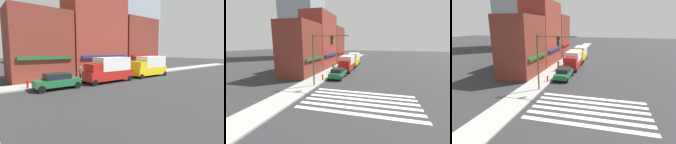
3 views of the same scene
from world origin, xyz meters
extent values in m
cube|color=maroon|center=(9.40, 11.50, 4.50)|extent=(7.57, 5.00, 9.01)
cube|color=#1E592D|center=(9.40, 8.85, 3.00)|extent=(6.44, 0.30, 0.40)
cube|color=maroon|center=(18.14, 11.50, 5.98)|extent=(9.50, 5.00, 11.96)
cube|color=navy|center=(18.14, 8.85, 3.00)|extent=(8.07, 0.30, 0.40)
cube|color=maroon|center=(27.31, 11.50, 4.94)|extent=(8.12, 5.00, 9.88)
cube|color=maroon|center=(27.31, 8.85, 3.00)|extent=(6.91, 0.30, 0.40)
cube|color=#1E6638|center=(8.88, 4.70, 0.69)|extent=(4.44, 1.90, 0.70)
cube|color=black|center=(8.88, 4.70, 1.31)|extent=(2.46, 1.71, 0.55)
cylinder|color=black|center=(7.09, 5.60, 0.34)|extent=(0.68, 0.22, 0.68)
cylinder|color=black|center=(7.09, 3.80, 0.34)|extent=(0.68, 0.22, 0.68)
cylinder|color=black|center=(10.67, 5.60, 0.34)|extent=(0.68, 0.22, 0.68)
cylinder|color=black|center=(10.67, 3.80, 0.34)|extent=(0.68, 0.22, 0.68)
cube|color=#B21E19|center=(15.38, 4.70, 0.89)|extent=(6.22, 2.25, 1.10)
cube|color=silver|center=(16.00, 4.70, 2.24)|extent=(4.36, 2.24, 1.60)
cube|color=#B21E19|center=(13.39, 4.70, 1.89)|extent=(1.75, 2.10, 0.90)
cylinder|color=black|center=(12.68, 5.80, 0.34)|extent=(0.68, 0.22, 0.68)
cylinder|color=black|center=(12.68, 3.60, 0.34)|extent=(0.68, 0.22, 0.68)
cylinder|color=black|center=(18.07, 5.80, 0.34)|extent=(0.68, 0.22, 0.68)
cylinder|color=black|center=(18.07, 3.60, 0.34)|extent=(0.68, 0.22, 0.68)
cube|color=yellow|center=(23.07, 4.70, 0.89)|extent=(6.23, 2.30, 1.10)
cube|color=silver|center=(23.69, 4.70, 2.24)|extent=(4.37, 2.27, 1.60)
cube|color=yellow|center=(21.09, 4.70, 1.89)|extent=(1.77, 2.12, 0.90)
cylinder|color=black|center=(20.38, 5.80, 0.34)|extent=(0.68, 0.22, 0.68)
cylinder|color=black|center=(20.38, 3.60, 0.34)|extent=(0.68, 0.22, 0.68)
cylinder|color=black|center=(25.76, 5.80, 0.34)|extent=(0.68, 0.22, 0.68)
cylinder|color=black|center=(25.76, 3.60, 0.34)|extent=(0.68, 0.22, 0.68)
cylinder|color=#23232D|center=(19.48, 7.58, 0.57)|extent=(0.26, 0.26, 0.85)
cylinder|color=slate|center=(19.48, 7.58, 1.35)|extent=(0.32, 0.32, 0.70)
sphere|color=tan|center=(19.48, 7.58, 1.81)|extent=(0.22, 0.22, 0.22)
cylinder|color=#23232D|center=(22.29, 8.26, 0.57)|extent=(0.26, 0.26, 0.85)
cylinder|color=red|center=(22.29, 8.26, 1.35)|extent=(0.32, 0.32, 0.70)
sphere|color=tan|center=(22.29, 8.26, 1.81)|extent=(0.22, 0.22, 0.22)
cylinder|color=#23232D|center=(12.58, 6.66, 0.57)|extent=(0.26, 0.26, 0.85)
cylinder|color=#2D7A3D|center=(12.58, 6.66, 1.35)|extent=(0.32, 0.32, 0.70)
sphere|color=tan|center=(12.58, 6.66, 1.81)|extent=(0.22, 0.22, 0.22)
cylinder|color=red|center=(6.52, 6.40, 0.47)|extent=(0.20, 0.20, 0.65)
sphere|color=red|center=(6.52, 6.40, 0.87)|extent=(0.24, 0.24, 0.24)
camera|label=1|loc=(2.21, -12.08, 3.78)|focal=28.00mm
camera|label=2|loc=(-13.71, -1.67, 5.56)|focal=24.00mm
camera|label=3|loc=(-14.78, -1.47, 7.58)|focal=28.00mm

